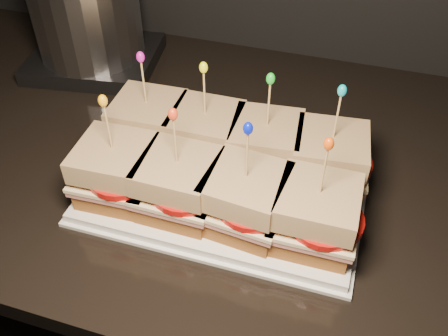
% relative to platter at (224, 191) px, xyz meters
% --- Properties ---
extents(granite_slab, '(2.21, 0.71, 0.03)m').
position_rel_platter_xyz_m(granite_slab, '(0.25, 0.10, -0.02)').
color(granite_slab, black).
rests_on(granite_slab, cabinet).
extents(platter, '(0.39, 0.24, 0.02)m').
position_rel_platter_xyz_m(platter, '(0.00, 0.00, 0.00)').
color(platter, white).
rests_on(platter, granite_slab).
extents(platter_rim, '(0.40, 0.25, 0.01)m').
position_rel_platter_xyz_m(platter_rim, '(0.00, 0.00, -0.01)').
color(platter_rim, white).
rests_on(platter_rim, granite_slab).
extents(sandwich_0_bread_bot, '(0.10, 0.10, 0.03)m').
position_rel_platter_xyz_m(sandwich_0_bread_bot, '(-0.14, 0.06, 0.02)').
color(sandwich_0_bread_bot, '#643411').
rests_on(sandwich_0_bread_bot, platter).
extents(sandwich_0_ham, '(0.11, 0.11, 0.01)m').
position_rel_platter_xyz_m(sandwich_0_ham, '(-0.14, 0.06, 0.04)').
color(sandwich_0_ham, '#C3665E').
rests_on(sandwich_0_ham, sandwich_0_bread_bot).
extents(sandwich_0_cheese, '(0.11, 0.11, 0.01)m').
position_rel_platter_xyz_m(sandwich_0_cheese, '(-0.14, 0.06, 0.05)').
color(sandwich_0_cheese, '#FAE2AC').
rests_on(sandwich_0_cheese, sandwich_0_ham).
extents(sandwich_0_tomato, '(0.10, 0.10, 0.01)m').
position_rel_platter_xyz_m(sandwich_0_tomato, '(-0.13, 0.05, 0.05)').
color(sandwich_0_tomato, red).
rests_on(sandwich_0_tomato, sandwich_0_cheese).
extents(sandwich_0_bread_top, '(0.10, 0.10, 0.03)m').
position_rel_platter_xyz_m(sandwich_0_bread_top, '(-0.14, 0.06, 0.08)').
color(sandwich_0_bread_top, brown).
rests_on(sandwich_0_bread_top, sandwich_0_tomato).
extents(sandwich_0_pick, '(0.00, 0.00, 0.09)m').
position_rel_platter_xyz_m(sandwich_0_pick, '(-0.14, 0.06, 0.12)').
color(sandwich_0_pick, tan).
rests_on(sandwich_0_pick, sandwich_0_bread_top).
extents(sandwich_0_frill, '(0.01, 0.01, 0.02)m').
position_rel_platter_xyz_m(sandwich_0_frill, '(-0.14, 0.06, 0.17)').
color(sandwich_0_frill, '#C716A6').
rests_on(sandwich_0_frill, sandwich_0_pick).
extents(sandwich_1_bread_bot, '(0.10, 0.10, 0.03)m').
position_rel_platter_xyz_m(sandwich_1_bread_bot, '(-0.05, 0.06, 0.02)').
color(sandwich_1_bread_bot, '#643411').
rests_on(sandwich_1_bread_bot, platter).
extents(sandwich_1_ham, '(0.11, 0.10, 0.01)m').
position_rel_platter_xyz_m(sandwich_1_ham, '(-0.05, 0.06, 0.04)').
color(sandwich_1_ham, '#C3665E').
rests_on(sandwich_1_ham, sandwich_1_bread_bot).
extents(sandwich_1_cheese, '(0.11, 0.11, 0.01)m').
position_rel_platter_xyz_m(sandwich_1_cheese, '(-0.05, 0.06, 0.05)').
color(sandwich_1_cheese, '#FAE2AC').
rests_on(sandwich_1_cheese, sandwich_1_ham).
extents(sandwich_1_tomato, '(0.10, 0.10, 0.01)m').
position_rel_platter_xyz_m(sandwich_1_tomato, '(-0.03, 0.05, 0.05)').
color(sandwich_1_tomato, red).
rests_on(sandwich_1_tomato, sandwich_1_cheese).
extents(sandwich_1_bread_top, '(0.10, 0.10, 0.03)m').
position_rel_platter_xyz_m(sandwich_1_bread_top, '(-0.05, 0.06, 0.08)').
color(sandwich_1_bread_top, brown).
rests_on(sandwich_1_bread_top, sandwich_1_tomato).
extents(sandwich_1_pick, '(0.00, 0.00, 0.09)m').
position_rel_platter_xyz_m(sandwich_1_pick, '(-0.05, 0.06, 0.12)').
color(sandwich_1_pick, tan).
rests_on(sandwich_1_pick, sandwich_1_bread_top).
extents(sandwich_1_frill, '(0.01, 0.01, 0.02)m').
position_rel_platter_xyz_m(sandwich_1_frill, '(-0.05, 0.06, 0.17)').
color(sandwich_1_frill, '#F4F611').
rests_on(sandwich_1_frill, sandwich_1_pick).
extents(sandwich_2_bread_bot, '(0.11, 0.11, 0.03)m').
position_rel_platter_xyz_m(sandwich_2_bread_bot, '(0.05, 0.06, 0.02)').
color(sandwich_2_bread_bot, '#643411').
rests_on(sandwich_2_bread_bot, platter).
extents(sandwich_2_ham, '(0.12, 0.11, 0.01)m').
position_rel_platter_xyz_m(sandwich_2_ham, '(0.05, 0.06, 0.04)').
color(sandwich_2_ham, '#C3665E').
rests_on(sandwich_2_ham, sandwich_2_bread_bot).
extents(sandwich_2_cheese, '(0.12, 0.12, 0.01)m').
position_rel_platter_xyz_m(sandwich_2_cheese, '(0.05, 0.06, 0.05)').
color(sandwich_2_cheese, '#FAE2AC').
rests_on(sandwich_2_cheese, sandwich_2_ham).
extents(sandwich_2_tomato, '(0.10, 0.10, 0.01)m').
position_rel_platter_xyz_m(sandwich_2_tomato, '(0.06, 0.05, 0.05)').
color(sandwich_2_tomato, red).
rests_on(sandwich_2_tomato, sandwich_2_cheese).
extents(sandwich_2_bread_top, '(0.11, 0.11, 0.03)m').
position_rel_platter_xyz_m(sandwich_2_bread_top, '(0.05, 0.06, 0.08)').
color(sandwich_2_bread_top, brown).
rests_on(sandwich_2_bread_top, sandwich_2_tomato).
extents(sandwich_2_pick, '(0.00, 0.00, 0.09)m').
position_rel_platter_xyz_m(sandwich_2_pick, '(0.05, 0.06, 0.12)').
color(sandwich_2_pick, tan).
rests_on(sandwich_2_pick, sandwich_2_bread_top).
extents(sandwich_2_frill, '(0.01, 0.01, 0.02)m').
position_rel_platter_xyz_m(sandwich_2_frill, '(0.05, 0.06, 0.17)').
color(sandwich_2_frill, green).
rests_on(sandwich_2_frill, sandwich_2_pick).
extents(sandwich_3_bread_bot, '(0.11, 0.11, 0.03)m').
position_rel_platter_xyz_m(sandwich_3_bread_bot, '(0.14, 0.06, 0.02)').
color(sandwich_3_bread_bot, '#643411').
rests_on(sandwich_3_bread_bot, platter).
extents(sandwich_3_ham, '(0.12, 0.11, 0.01)m').
position_rel_platter_xyz_m(sandwich_3_ham, '(0.14, 0.06, 0.04)').
color(sandwich_3_ham, '#C3665E').
rests_on(sandwich_3_ham, sandwich_3_bread_bot).
extents(sandwich_3_cheese, '(0.12, 0.12, 0.01)m').
position_rel_platter_xyz_m(sandwich_3_cheese, '(0.14, 0.06, 0.05)').
color(sandwich_3_cheese, '#FAE2AC').
rests_on(sandwich_3_cheese, sandwich_3_ham).
extents(sandwich_3_tomato, '(0.10, 0.10, 0.01)m').
position_rel_platter_xyz_m(sandwich_3_tomato, '(0.15, 0.05, 0.05)').
color(sandwich_3_tomato, red).
rests_on(sandwich_3_tomato, sandwich_3_cheese).
extents(sandwich_3_bread_top, '(0.11, 0.11, 0.03)m').
position_rel_platter_xyz_m(sandwich_3_bread_top, '(0.14, 0.06, 0.08)').
color(sandwich_3_bread_top, brown).
rests_on(sandwich_3_bread_top, sandwich_3_tomato).
extents(sandwich_3_pick, '(0.00, 0.00, 0.09)m').
position_rel_platter_xyz_m(sandwich_3_pick, '(0.14, 0.06, 0.12)').
color(sandwich_3_pick, tan).
rests_on(sandwich_3_pick, sandwich_3_bread_top).
extents(sandwich_3_frill, '(0.01, 0.01, 0.02)m').
position_rel_platter_xyz_m(sandwich_3_frill, '(0.14, 0.06, 0.17)').
color(sandwich_3_frill, '#0EA2B3').
rests_on(sandwich_3_frill, sandwich_3_pick).
extents(sandwich_4_bread_bot, '(0.10, 0.10, 0.03)m').
position_rel_platter_xyz_m(sandwich_4_bread_bot, '(-0.14, -0.06, 0.02)').
color(sandwich_4_bread_bot, '#643411').
rests_on(sandwich_4_bread_bot, platter).
extents(sandwich_4_ham, '(0.11, 0.11, 0.01)m').
position_rel_platter_xyz_m(sandwich_4_ham, '(-0.14, -0.06, 0.04)').
color(sandwich_4_ham, '#C3665E').
rests_on(sandwich_4_ham, sandwich_4_bread_bot).
extents(sandwich_4_cheese, '(0.11, 0.11, 0.01)m').
position_rel_platter_xyz_m(sandwich_4_cheese, '(-0.14, -0.06, 0.05)').
color(sandwich_4_cheese, '#FAE2AC').
rests_on(sandwich_4_cheese, sandwich_4_ham).
extents(sandwich_4_tomato, '(0.10, 0.10, 0.01)m').
position_rel_platter_xyz_m(sandwich_4_tomato, '(-0.13, -0.06, 0.05)').
color(sandwich_4_tomato, red).
rests_on(sandwich_4_tomato, sandwich_4_cheese).
extents(sandwich_4_bread_top, '(0.10, 0.10, 0.03)m').
position_rel_platter_xyz_m(sandwich_4_bread_top, '(-0.14, -0.06, 0.08)').
color(sandwich_4_bread_top, brown).
rests_on(sandwich_4_bread_top, sandwich_4_tomato).
extents(sandwich_4_pick, '(0.00, 0.00, 0.09)m').
position_rel_platter_xyz_m(sandwich_4_pick, '(-0.14, -0.06, 0.12)').
color(sandwich_4_pick, tan).
rests_on(sandwich_4_pick, sandwich_4_bread_top).
extents(sandwich_4_frill, '(0.01, 0.01, 0.02)m').
position_rel_platter_xyz_m(sandwich_4_frill, '(-0.14, -0.06, 0.17)').
color(sandwich_4_frill, '#F3A112').
rests_on(sandwich_4_frill, sandwich_4_pick).
extents(sandwich_5_bread_bot, '(0.10, 0.10, 0.03)m').
position_rel_platter_xyz_m(sandwich_5_bread_bot, '(-0.05, -0.06, 0.02)').
color(sandwich_5_bread_bot, '#643411').
rests_on(sandwich_5_bread_bot, platter).
extents(sandwich_5_ham, '(0.11, 0.10, 0.01)m').
position_rel_platter_xyz_m(sandwich_5_ham, '(-0.05, -0.06, 0.04)').
color(sandwich_5_ham, '#C3665E').
rests_on(sandwich_5_ham, sandwich_5_bread_bot).
extents(sandwich_5_cheese, '(0.11, 0.11, 0.01)m').
position_rel_platter_xyz_m(sandwich_5_cheese, '(-0.05, -0.06, 0.05)').
color(sandwich_5_cheese, '#FAE2AC').
rests_on(sandwich_5_cheese, sandwich_5_ham).
extents(sandwich_5_tomato, '(0.10, 0.10, 0.01)m').
position_rel_platter_xyz_m(sandwich_5_tomato, '(-0.03, -0.06, 0.05)').
color(sandwich_5_tomato, red).
rests_on(sandwich_5_tomato, sandwich_5_cheese).
extents(sandwich_5_bread_top, '(0.10, 0.10, 0.03)m').
position_rel_platter_xyz_m(sandwich_5_bread_top, '(-0.05, -0.06, 0.08)').
color(sandwich_5_bread_top, brown).
rests_on(sandwich_5_bread_top, sandwich_5_tomato).
extents(sandwich_5_pick, '(0.00, 0.00, 0.09)m').
position_rel_platter_xyz_m(sandwich_5_pick, '(-0.05, -0.06, 0.12)').
color(sandwich_5_pick, tan).
rests_on(sandwich_5_pick, sandwich_5_bread_top).
extents(sandwich_5_frill, '(0.01, 0.01, 0.02)m').
position_rel_platter_xyz_m(sandwich_5_frill, '(-0.05, -0.06, 0.17)').
color(sandwich_5_frill, red).
rests_on(sandwich_5_frill, sandwich_5_pick).
extents(sandwich_6_bread_bot, '(0.11, 0.11, 0.03)m').
position_rel_platter_xyz_m(sandwich_6_bread_bot, '(0.05, -0.06, 0.02)').
color(sandwich_6_bread_bot, '#643411').
rests_on(sandwich_6_bread_bot, platter).
extents(sandwich_6_ham, '(0.12, 0.11, 0.01)m').
position_rel_platter_xyz_m(sandwich_6_ham, '(0.05, -0.06, 0.04)').
color(sandwich_6_ham, '#C3665E').
rests_on(sandwich_6_ham, sandwich_6_bread_bot).
extents(sandwich_6_cheese, '(0.12, 0.12, 0.01)m').
position_rel_platter_xyz_m(sandwich_6_cheese, '(0.05, -0.06, 0.05)').
color(sandwich_6_cheese, '#FAE2AC').
rests_on(sandwich_6_cheese, sandwich_6_ham).
extents(sandwich_6_tomato, '(0.10, 0.10, 0.01)m').
position_rel_platter_xyz_m(sandwich_6_tomato, '(0.06, -0.06, 0.05)').
color(sandwich_6_tomato, red).
rests_on(sandwich_6_tomato, sandwich_6_cheese).
extents(sandwich_6_bread_top, '(0.11, 0.11, 0.03)m').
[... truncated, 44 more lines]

